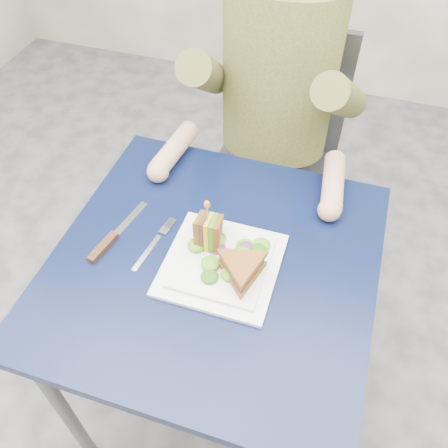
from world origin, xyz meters
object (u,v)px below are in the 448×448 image
(sandwich_flat, at_px, (242,269))
(fork, at_px, (153,245))
(table, at_px, (214,280))
(chair, at_px, (277,143))
(plate, at_px, (222,264))
(knife, at_px, (108,242))
(diner, at_px, (279,63))
(sandwich_upright, at_px, (208,232))

(sandwich_flat, height_order, fork, sandwich_flat)
(table, distance_m, fork, 0.17)
(chair, xyz_separation_m, plate, (0.02, -0.72, 0.20))
(fork, xyz_separation_m, knife, (-0.11, -0.03, 0.00))
(knife, bearing_deg, table, 6.27)
(plate, bearing_deg, sandwich_flat, -24.44)
(diner, bearing_deg, plate, -87.84)
(table, xyz_separation_m, plate, (0.02, -0.01, 0.09))
(sandwich_flat, relative_size, sandwich_upright, 1.42)
(chair, relative_size, diner, 1.25)
(table, xyz_separation_m, sandwich_flat, (0.08, -0.04, 0.12))
(diner, relative_size, knife, 3.37)
(chair, distance_m, diner, 0.39)
(diner, height_order, sandwich_upright, diner)
(chair, height_order, plate, chair)
(chair, distance_m, fork, 0.75)
(table, xyz_separation_m, diner, (-0.00, 0.59, 0.26))
(diner, bearing_deg, fork, -104.40)
(plate, bearing_deg, sandwich_upright, 136.33)
(sandwich_upright, xyz_separation_m, knife, (-0.23, -0.06, -0.05))
(sandwich_upright, bearing_deg, diner, 87.50)
(fork, bearing_deg, sandwich_upright, 15.89)
(plate, relative_size, sandwich_flat, 1.40)
(table, bearing_deg, sandwich_flat, -24.42)
(table, height_order, knife, knife)
(sandwich_flat, xyz_separation_m, sandwich_upright, (-0.10, 0.07, 0.01))
(plate, bearing_deg, knife, -176.32)
(table, distance_m, knife, 0.27)
(fork, bearing_deg, chair, 77.81)
(table, height_order, sandwich_flat, sandwich_flat)
(table, relative_size, fork, 4.19)
(fork, bearing_deg, diner, 75.60)
(table, distance_m, plate, 0.09)
(plate, height_order, sandwich_upright, sandwich_upright)
(diner, xyz_separation_m, plate, (0.02, -0.60, -0.18))
(chair, relative_size, sandwich_upright, 7.12)
(knife, bearing_deg, plate, 3.68)
(plate, xyz_separation_m, sandwich_upright, (-0.05, 0.05, 0.05))
(chair, bearing_deg, plate, -88.18)
(table, relative_size, plate, 2.88)
(chair, bearing_deg, knife, -109.40)
(chair, distance_m, plate, 0.74)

